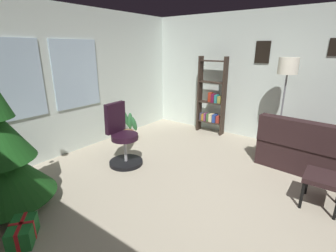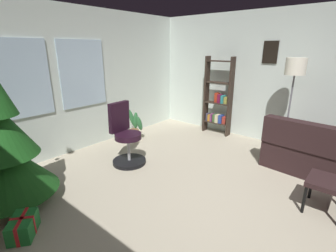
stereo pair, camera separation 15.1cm
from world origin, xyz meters
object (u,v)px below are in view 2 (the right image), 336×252
object	(u,v)px
bookshelf	(218,101)
floor_lamp	(294,75)
holiday_tree	(2,148)
potted_plant	(135,127)
footstool	(327,185)
office_chair	(126,140)
gift_box_green	(23,226)

from	to	relation	value
bookshelf	floor_lamp	xyz separation A→B (m)	(-0.29, -1.54, 0.70)
holiday_tree	potted_plant	world-z (taller)	holiday_tree
footstool	office_chair	world-z (taller)	office_chair
office_chair	floor_lamp	size ratio (longest dim) A/B	0.60
holiday_tree	potted_plant	distance (m)	2.68
gift_box_green	bookshelf	xyz separation A→B (m)	(4.19, 0.06, 0.65)
potted_plant	holiday_tree	bearing A→B (deg)	-168.56
gift_box_green	floor_lamp	xyz separation A→B (m)	(3.90, -1.49, 1.35)
office_chair	gift_box_green	bearing A→B (deg)	-165.44
office_chair	potted_plant	xyz separation A→B (m)	(0.89, 0.75, -0.15)
office_chair	bookshelf	distance (m)	2.41
gift_box_green	floor_lamp	bearing A→B (deg)	-20.84
bookshelf	footstool	bearing A→B (deg)	-125.38
office_chair	floor_lamp	xyz separation A→B (m)	(2.06, -1.96, 1.04)
footstool	office_chair	bearing A→B (deg)	102.86
gift_box_green	floor_lamp	world-z (taller)	floor_lamp
footstool	floor_lamp	bearing A→B (deg)	31.26
footstool	gift_box_green	world-z (taller)	footstool
potted_plant	bookshelf	bearing A→B (deg)	-38.60
holiday_tree	gift_box_green	size ratio (longest dim) A/B	5.38
holiday_tree	footstool	bearing A→B (deg)	-52.54
holiday_tree	gift_box_green	distance (m)	0.97
office_chair	potted_plant	distance (m)	1.17
footstool	potted_plant	size ratio (longest dim) A/B	0.70
office_chair	holiday_tree	bearing A→B (deg)	172.31
holiday_tree	gift_box_green	xyz separation A→B (m)	(-0.15, -0.71, -0.65)
holiday_tree	floor_lamp	distance (m)	4.41
potted_plant	office_chair	bearing A→B (deg)	-139.71
bookshelf	gift_box_green	bearing A→B (deg)	-179.21
gift_box_green	office_chair	world-z (taller)	office_chair
office_chair	floor_lamp	bearing A→B (deg)	-43.59
floor_lamp	potted_plant	size ratio (longest dim) A/B	2.71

